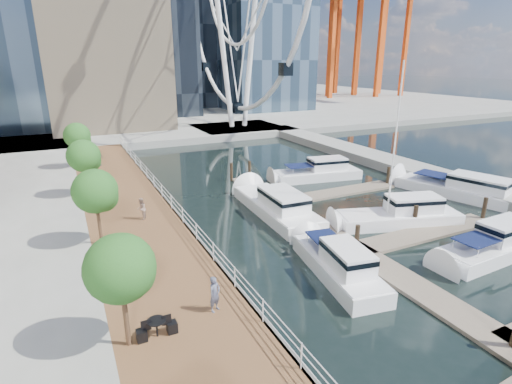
{
  "coord_description": "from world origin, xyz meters",
  "views": [
    {
      "loc": [
        -12.57,
        -9.68,
        11.42
      ],
      "look_at": [
        -1.39,
        13.37,
        3.0
      ],
      "focal_mm": 28.0,
      "sensor_mm": 36.0,
      "label": 1
    }
  ],
  "objects": [
    {
      "name": "land_far",
      "position": [
        0.0,
        102.0,
        0.5
      ],
      "size": [
        200.0,
        114.0,
        1.0
      ],
      "primitive_type": "cube",
      "color": "gray",
      "rests_on": "ground"
    },
    {
      "name": "moored_yachts",
      "position": [
        8.67,
        11.02,
        0.0
      ],
      "size": [
        23.29,
        31.44,
        11.5
      ],
      "color": "white",
      "rests_on": "ground"
    },
    {
      "name": "pier",
      "position": [
        14.0,
        52.0,
        0.5
      ],
      "size": [
        14.0,
        12.0,
        1.0
      ],
      "primitive_type": "cube",
      "color": "gray",
      "rests_on": "ground"
    },
    {
      "name": "pedestrian_near",
      "position": [
        -7.62,
        4.62,
        1.82
      ],
      "size": [
        0.72,
        0.64,
        1.64
      ],
      "primitive_type": "imported",
      "rotation": [
        0.0,
        0.0,
        0.51
      ],
      "color": "#4A4E63",
      "rests_on": "boardwalk"
    },
    {
      "name": "seawall",
      "position": [
        -6.0,
        15.0,
        0.5
      ],
      "size": [
        0.25,
        60.0,
        1.0
      ],
      "primitive_type": "cube",
      "color": "#595954",
      "rests_on": "ground"
    },
    {
      "name": "boardwalk",
      "position": [
        -9.0,
        15.0,
        0.5
      ],
      "size": [
        6.0,
        60.0,
        1.0
      ],
      "primitive_type": "cube",
      "color": "brown",
      "rests_on": "ground"
    },
    {
      "name": "pedestrian_far",
      "position": [
        -9.65,
        33.95,
        1.9
      ],
      "size": [
        1.09,
        1.02,
        1.81
      ],
      "primitive_type": "imported",
      "rotation": [
        0.0,
        0.0,
        2.44
      ],
      "color": "#2C3238",
      "rests_on": "boardwalk"
    },
    {
      "name": "street_trees",
      "position": [
        -11.4,
        14.0,
        4.29
      ],
      "size": [
        2.6,
        42.6,
        4.6
      ],
      "color": "#3F2B1C",
      "rests_on": "ground"
    },
    {
      "name": "yacht_foreground",
      "position": [
        10.1,
        3.86,
        0.0
      ],
      "size": [
        9.13,
        2.81,
        2.15
      ],
      "primitive_type": null,
      "rotation": [
        0.0,
        0.0,
        1.61
      ],
      "color": "white",
      "rests_on": "ground"
    },
    {
      "name": "floating_docks",
      "position": [
        7.97,
        9.98,
        0.49
      ],
      "size": [
        16.0,
        34.0,
        2.6
      ],
      "color": "#6D6051",
      "rests_on": "ground"
    },
    {
      "name": "breakwater",
      "position": [
        20.0,
        20.0,
        0.5
      ],
      "size": [
        4.0,
        60.0,
        1.0
      ],
      "primitive_type": "cube",
      "color": "gray",
      "rests_on": "ground"
    },
    {
      "name": "port_cranes",
      "position": [
        67.67,
        95.67,
        20.0
      ],
      "size": [
        40.0,
        52.0,
        38.0
      ],
      "color": "#D84C14",
      "rests_on": "ground"
    },
    {
      "name": "pedestrian_mid",
      "position": [
        -8.47,
        16.84,
        1.77
      ],
      "size": [
        0.8,
        0.9,
        1.54
      ],
      "primitive_type": "imported",
      "rotation": [
        0.0,
        0.0,
        -1.92
      ],
      "color": "gray",
      "rests_on": "boardwalk"
    },
    {
      "name": "railing",
      "position": [
        -6.1,
        15.0,
        1.52
      ],
      "size": [
        0.1,
        60.0,
        1.05
      ],
      "primitive_type": null,
      "color": "white",
      "rests_on": "boardwalk"
    },
    {
      "name": "ground",
      "position": [
        0.0,
        0.0,
        0.0
      ],
      "size": [
        520.0,
        520.0,
        0.0
      ],
      "primitive_type": "plane",
      "color": "black",
      "rests_on": "ground"
    }
  ]
}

